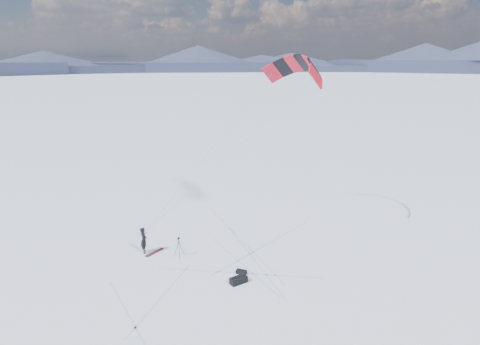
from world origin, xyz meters
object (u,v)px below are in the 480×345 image
object	(u,v)px
tripod	(179,244)
snowkiter	(145,252)
gear_bag_a	(239,280)
gear_bag_b	(241,272)
snowboard	(155,252)

from	to	relation	value
tripod	snowkiter	bearing A→B (deg)	124.11
gear_bag_a	gear_bag_b	xyz separation A→B (m)	(0.45, 0.91, -0.07)
tripod	gear_bag_b	size ratio (longest dim) A/B	2.01
snowkiter	gear_bag_b	world-z (taller)	snowkiter
tripod	gear_bag_b	world-z (taller)	tripod
snowboard	tripod	size ratio (longest dim) A/B	1.10
snowkiter	gear_bag_b	distance (m)	6.78
snowkiter	gear_bag_b	bearing A→B (deg)	-131.81
tripod	gear_bag_b	distance (m)	4.47
snowkiter	gear_bag_a	xyz separation A→B (m)	(4.73, -5.28, 0.19)
snowboard	gear_bag_b	distance (m)	6.15
snowkiter	snowboard	world-z (taller)	snowkiter
snowboard	tripod	bearing A→B (deg)	-70.95
snowkiter	tripod	world-z (taller)	tripod
gear_bag_b	snowboard	bearing A→B (deg)	177.18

